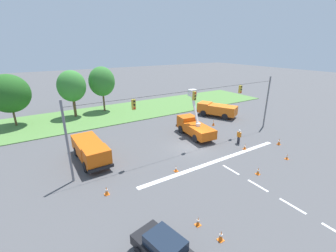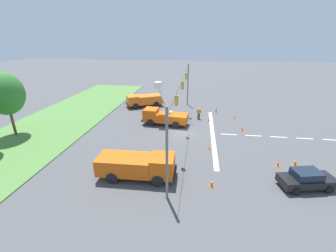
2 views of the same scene
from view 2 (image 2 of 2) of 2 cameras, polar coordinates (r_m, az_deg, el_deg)
ground_plane at (r=29.13m, az=3.39°, el=-1.48°), size 200.00×200.00×0.00m
grass_verge at (r=35.26m, az=-27.18°, el=0.33°), size 56.00×12.00×0.10m
lane_markings at (r=29.26m, az=14.14°, el=-2.00°), size 17.60×15.25×0.01m
signal_gantry at (r=27.74m, az=3.60°, el=7.01°), size 26.20×0.33×7.20m
tree_centre at (r=32.52m, az=-36.00°, el=6.63°), size 4.43×3.84×7.79m
utility_truck_bucket_lift at (r=31.19m, az=-1.11°, el=2.65°), size 2.89×6.44×5.92m
utility_truck_support_near at (r=19.60m, az=-7.80°, el=-9.77°), size 2.55×6.75×2.16m
utility_truck_support_far at (r=40.06m, az=-5.96°, el=6.66°), size 5.03×6.77×2.07m
sedan_black at (r=21.54m, az=31.76°, el=-11.38°), size 2.65×4.58×1.56m
road_worker at (r=33.72m, az=7.84°, el=3.39°), size 0.26×0.65×1.77m
traffic_cone_foreground_left at (r=37.64m, az=12.14°, el=4.06°), size 0.36×0.36×0.80m
traffic_cone_foreground_right at (r=24.73m, az=29.65°, el=-7.94°), size 0.36×0.36×0.72m
traffic_cone_mid_left at (r=30.87m, az=18.32°, el=-0.54°), size 0.36×0.36×0.69m
traffic_cone_mid_right at (r=33.38m, az=10.33°, el=1.83°), size 0.36×0.36×0.67m
traffic_cone_near_bucket at (r=19.12m, az=11.09°, el=-13.93°), size 0.36×0.36×0.74m
traffic_cone_lane_edge_a at (r=35.50m, az=16.57°, el=2.37°), size 0.36×0.36×0.59m
traffic_cone_lane_edge_b at (r=36.27m, az=-2.33°, el=3.90°), size 0.36×0.36×0.83m
traffic_cone_far_left at (r=23.83m, az=26.19°, el=-8.46°), size 0.36×0.36×0.65m
traffic_cone_far_right at (r=24.84m, az=10.47°, el=-5.34°), size 0.36×0.36×0.58m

